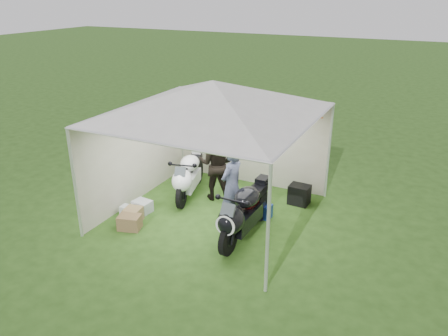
{
  "coord_description": "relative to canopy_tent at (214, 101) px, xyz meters",
  "views": [
    {
      "loc": [
        4.0,
        -7.66,
        4.67
      ],
      "look_at": [
        0.08,
        0.35,
        1.01
      ],
      "focal_mm": 35.0,
      "sensor_mm": 36.0,
      "label": 1
    }
  ],
  "objects": [
    {
      "name": "ground",
      "position": [
        0.0,
        -0.03,
        -2.58
      ],
      "size": [
        80.0,
        80.0,
        0.0
      ],
      "primitive_type": "plane",
      "color": "#264715",
      "rests_on": "ground"
    },
    {
      "name": "canopy_tent",
      "position": [
        0.0,
        0.0,
        0.0
      ],
      "size": [
        5.66,
        5.66,
        3.0
      ],
      "color": "silver",
      "rests_on": "ground"
    },
    {
      "name": "motorcycle_white",
      "position": [
        -0.97,
        0.53,
        -2.01
      ],
      "size": [
        0.81,
        2.02,
        1.01
      ],
      "rotation": [
        0.0,
        0.0,
        0.26
      ],
      "color": "black",
      "rests_on": "ground"
    },
    {
      "name": "motorcycle_black",
      "position": [
        0.99,
        -0.67,
        -1.98
      ],
      "size": [
        0.52,
        2.18,
        1.07
      ],
      "rotation": [
        0.0,
        0.0,
        -0.03
      ],
      "color": "black",
      "rests_on": "ground"
    },
    {
      "name": "paddock_stand",
      "position": [
        1.01,
        0.32,
        -2.42
      ],
      "size": [
        0.42,
        0.27,
        0.31
      ],
      "primitive_type": "cube",
      "rotation": [
        0.0,
        0.0,
        -0.03
      ],
      "color": "blue",
      "rests_on": "ground"
    },
    {
      "name": "person_dark_jacket",
      "position": [
        -0.32,
        0.75,
        -1.69
      ],
      "size": [
        0.97,
        0.83,
        1.76
      ],
      "primitive_type": "imported",
      "rotation": [
        0.0,
        0.0,
        3.34
      ],
      "color": "black",
      "rests_on": "ground"
    },
    {
      "name": "person_blue_jacket",
      "position": [
        0.48,
        -0.13,
        -1.73
      ],
      "size": [
        0.53,
        0.69,
        1.69
      ],
      "primitive_type": "imported",
      "rotation": [
        0.0,
        0.0,
        -1.79
      ],
      "color": "#515877",
      "rests_on": "ground"
    },
    {
      "name": "equipment_box",
      "position": [
        1.55,
        1.32,
        -2.34
      ],
      "size": [
        0.48,
        0.39,
        0.46
      ],
      "primitive_type": "cube",
      "rotation": [
        0.0,
        0.0,
        -0.05
      ],
      "color": "black",
      "rests_on": "ground"
    },
    {
      "name": "crate_0",
      "position": [
        -1.51,
        -0.63,
        -2.44
      ],
      "size": [
        0.43,
        0.36,
        0.27
      ],
      "primitive_type": "cube",
      "rotation": [
        0.0,
        0.0,
        -0.12
      ],
      "color": "#B5BBBF",
      "rests_on": "ground"
    },
    {
      "name": "crate_1",
      "position": [
        -1.43,
        -1.07,
        -2.42
      ],
      "size": [
        0.39,
        0.39,
        0.31
      ],
      "primitive_type": "cube",
      "rotation": [
        0.0,
        0.0,
        0.15
      ],
      "color": "olive",
      "rests_on": "ground"
    },
    {
      "name": "crate_2",
      "position": [
        -1.75,
        -0.88,
        -2.48
      ],
      "size": [
        0.27,
        0.22,
        0.2
      ],
      "primitive_type": "cube",
      "rotation": [
        0.0,
        0.0,
        -0.0
      ],
      "color": "silver",
      "rests_on": "ground"
    },
    {
      "name": "crate_3",
      "position": [
        -1.29,
        -1.37,
        -2.42
      ],
      "size": [
        0.53,
        0.44,
        0.3
      ],
      "primitive_type": "cube",
      "rotation": [
        0.0,
        0.0,
        0.28
      ],
      "color": "brown",
      "rests_on": "ground"
    }
  ]
}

